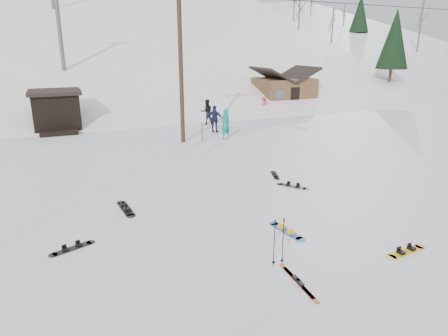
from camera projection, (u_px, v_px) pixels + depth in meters
name	position (u px, v px, depth m)	size (l,w,h in m)	color
ground	(259.00, 254.00, 11.48)	(200.00, 200.00, 0.00)	silver
ski_slope	(98.00, 161.00, 63.53)	(60.00, 75.00, 45.00)	white
ridge_right	(316.00, 140.00, 72.77)	(34.00, 85.00, 36.00)	silver
treeline_right	(341.00, 83.00, 61.71)	(20.00, 60.00, 10.00)	black
treeline_crest	(78.00, 71.00, 87.28)	(50.00, 6.00, 10.00)	black
utility_pole	(181.00, 64.00, 23.16)	(2.00, 0.26, 9.00)	#3A2819
trail_sign	(202.00, 121.00, 24.21)	(0.50, 0.09, 1.85)	#595B60
lift_hut	(57.00, 110.00, 27.70)	(3.40, 4.10, 2.75)	black
lift_tower_near	(58.00, 18.00, 34.12)	(2.20, 0.36, 8.00)	#595B60
cabin	(284.00, 91.00, 37.69)	(5.39, 4.40, 3.77)	brown
hero_snowboard	(287.00, 231.00, 12.82)	(0.50, 1.59, 0.11)	#1950A6
hero_skis	(298.00, 282.00, 10.07)	(0.20, 1.83, 0.10)	#AF3E12
ski_poles	(279.00, 241.00, 10.76)	(0.37, 0.10, 1.34)	black
board_scatter_a	(72.00, 248.00, 11.73)	(1.32, 0.65, 0.10)	black
board_scatter_b	(126.00, 208.00, 14.55)	(0.46, 1.70, 0.12)	black
board_scatter_d	(293.00, 186.00, 16.86)	(0.98, 1.20, 0.10)	black
board_scatter_e	(406.00, 251.00, 11.54)	(1.55, 0.43, 0.11)	yellow
board_scatter_f	(275.00, 175.00, 18.27)	(0.58, 1.24, 0.09)	black
skier_teal	(225.00, 124.00, 25.01)	(0.70, 0.46, 1.93)	#0D8273
skier_dark	(207.00, 112.00, 29.67)	(0.91, 0.71, 1.87)	black
skier_pink	(264.00, 105.00, 34.48)	(0.96, 0.55, 1.48)	#BF434D
skier_navy	(215.00, 119.00, 26.99)	(1.07, 0.44, 1.82)	#171B3B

